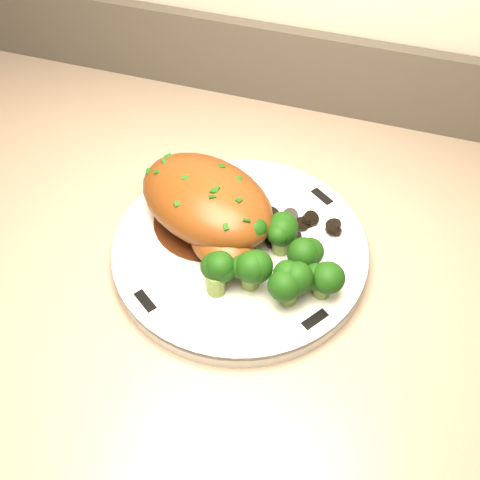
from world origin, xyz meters
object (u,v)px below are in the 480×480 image
(counter, at_px, (227,420))
(plate, at_px, (240,251))
(broccoli_florets, at_px, (274,262))
(chicken_breast, at_px, (208,205))

(counter, bearing_deg, plate, 12.30)
(plate, bearing_deg, counter, -167.70)
(counter, relative_size, plate, 7.34)
(broccoli_florets, bearing_deg, plate, 146.10)
(counter, bearing_deg, broccoli_florets, -21.21)
(counter, height_order, broccoli_florets, counter)
(counter, bearing_deg, chicken_breast, 131.23)
(plate, bearing_deg, chicken_breast, 155.68)
(counter, relative_size, broccoli_florets, 15.54)
(plate, height_order, broccoli_florets, broccoli_florets)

